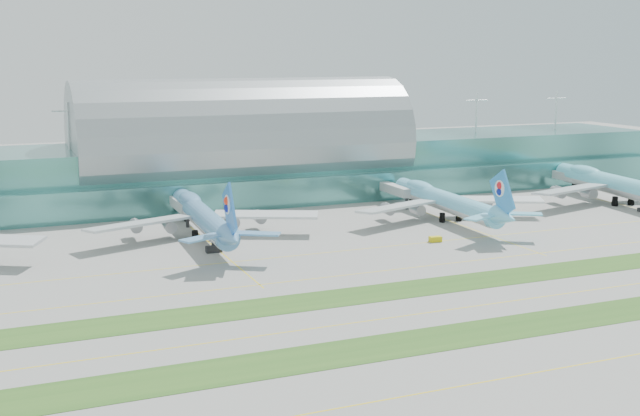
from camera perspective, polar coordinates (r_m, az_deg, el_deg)
name	(u,v)px	position (r m, az deg, el deg)	size (l,w,h in m)	color
ground	(415,291)	(178.92, 6.76, -5.91)	(700.00, 700.00, 0.00)	gray
terminal	(243,159)	(292.91, -5.51, 3.52)	(340.00, 69.10, 36.00)	#3D7A75
grass_strip_near	(487,331)	(156.31, 11.80, -8.56)	(420.00, 12.00, 0.08)	#2D591E
grass_strip_far	(410,289)	(180.58, 6.45, -5.73)	(420.00, 12.00, 0.08)	#2D591E
taxiline_a	(556,369)	(141.37, 16.42, -10.92)	(420.00, 0.35, 0.01)	yellow
taxiline_b	(448,310)	(167.42, 9.10, -7.16)	(420.00, 0.35, 0.01)	yellow
taxiline_c	(378,271)	(194.20, 4.17, -4.51)	(420.00, 0.35, 0.01)	yellow
taxiline_d	(341,251)	(213.44, 1.54, -3.07)	(420.00, 0.35, 0.01)	yellow
airliner_b	(202,215)	(230.71, -8.39, -0.48)	(67.18, 76.26, 21.00)	#5B96C8
airliner_c	(444,200)	(256.45, 8.83, 0.60)	(65.13, 73.92, 20.35)	#6FD1F6
airliner_d	(616,184)	(299.25, 20.29, 1.64)	(71.50, 81.69, 22.49)	#6DD9F0
gse_c	(214,249)	(213.76, -7.56, -2.91)	(4.21, 2.07, 1.69)	black
gse_d	(218,243)	(220.25, -7.26, -2.49)	(3.49, 1.73, 1.74)	black
gse_e	(435,239)	(225.91, 8.20, -2.20)	(3.38, 1.92, 1.52)	#CDBC0C
gse_f	(493,222)	(251.74, 12.18, -1.01)	(3.68, 1.91, 1.35)	black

